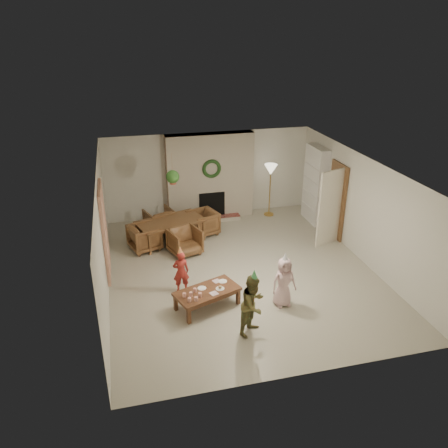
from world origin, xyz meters
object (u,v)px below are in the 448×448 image
object	(u,v)px
child_plaid	(253,305)
dining_chair_near	(185,241)
dining_chair_left	(145,237)
dining_table	(172,232)
dining_chair_far	(159,221)
child_pink	(284,282)
coffee_table_top	(207,291)
dining_chair_right	(203,223)
child_red	(181,272)

from	to	relation	value
child_plaid	dining_chair_near	bearing A→B (deg)	62.41
dining_chair_left	child_plaid	size ratio (longest dim) A/B	0.61
dining_table	dining_chair_far	xyz separation A→B (m)	(-0.24, 0.71, 0.03)
dining_chair_near	dining_chair_left	xyz separation A→B (m)	(-0.95, 0.48, 0.00)
child_pink	dining_chair_near	bearing A→B (deg)	114.97
dining_chair_left	child_plaid	xyz separation A→B (m)	(1.68, -3.84, 0.26)
dining_chair_near	child_plaid	bearing A→B (deg)	-96.26
coffee_table_top	child_plaid	distance (m)	1.20
dining_table	dining_chair_far	size ratio (longest dim) A/B	2.34
dining_chair_left	coffee_table_top	world-z (taller)	dining_chair_left
child_pink	dining_chair_right	bearing A→B (deg)	98.47
dining_table	dining_chair_far	bearing A→B (deg)	90.00
child_red	child_pink	distance (m)	2.18
child_pink	dining_table	bearing A→B (deg)	112.59
coffee_table_top	child_red	world-z (taller)	child_red
dining_table	coffee_table_top	bearing A→B (deg)	-102.84
dining_chair_near	dining_table	bearing A→B (deg)	90.00
coffee_table_top	child_pink	distance (m)	1.55
dining_chair_far	child_pink	bearing A→B (deg)	98.25
dining_chair_far	dining_chair_left	bearing A→B (deg)	45.00
dining_chair_far	child_plaid	world-z (taller)	child_plaid
dining_chair_far	child_red	distance (m)	3.11
coffee_table_top	child_plaid	world-z (taller)	child_plaid
dining_table	dining_chair_left	distance (m)	0.75
dining_chair_far	child_pink	world-z (taller)	child_pink
dining_chair_right	child_red	size ratio (longest dim) A/B	0.77
dining_chair_right	dining_chair_near	bearing A→B (deg)	-51.34
dining_chair_far	child_plaid	bearing A→B (deg)	85.64
dining_chair_left	coffee_table_top	xyz separation A→B (m)	(1.02, -2.87, 0.03)
dining_chair_left	child_red	size ratio (longest dim) A/B	0.77
coffee_table_top	child_pink	xyz separation A→B (m)	(1.52, -0.28, 0.17)
coffee_table_top	child_plaid	bearing A→B (deg)	-76.37
dining_chair_far	dining_chair_right	distance (m)	1.21
dining_chair_far	dining_chair_left	distance (m)	1.06
dining_chair_left	child_red	bearing A→B (deg)	177.23
dining_table	child_pink	size ratio (longest dim) A/B	1.61
dining_table	coffee_table_top	xyz separation A→B (m)	(0.30, -3.11, 0.06)
coffee_table_top	child_pink	size ratio (longest dim) A/B	1.21
dining_chair_near	dining_chair_right	world-z (taller)	same
child_pink	dining_chair_left	bearing A→B (deg)	123.16
dining_chair_left	dining_chair_far	bearing A→B (deg)	-45.00
coffee_table_top	child_red	xyz separation A→B (m)	(-0.41, 0.72, 0.11)
dining_chair_left	dining_chair_right	xyz separation A→B (m)	(1.61, 0.53, 0.00)
dining_table	child_red	xyz separation A→B (m)	(-0.11, -2.39, 0.17)
dining_chair_near	coffee_table_top	xyz separation A→B (m)	(0.06, -2.39, 0.03)
dining_chair_far	dining_chair_left	size ratio (longest dim) A/B	1.00
child_plaid	dining_table	bearing A→B (deg)	63.53
dining_chair_left	coffee_table_top	distance (m)	3.04
dining_chair_left	dining_table	bearing A→B (deg)	-90.00
dining_table	child_pink	distance (m)	3.85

